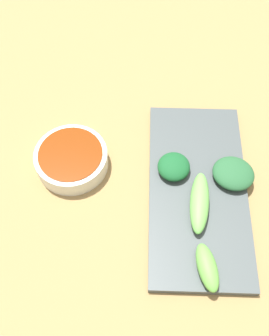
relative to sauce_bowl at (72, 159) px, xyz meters
The scene contains 7 objects.
tabletop 0.11m from the sauce_bowl, 11.36° to the right, with size 2.10×2.10×0.02m, color #987948.
sauce_bowl is the anchor object (origin of this frame).
serving_plate 0.20m from the sauce_bowl, 12.41° to the right, with size 0.14×0.30×0.01m, color #444C4C.
broccoli_leafy_0 0.24m from the sauce_bowl, ahead, with size 0.06×0.06×0.02m, color #265C33.
broccoli_stalk_1 0.26m from the sauce_bowl, 39.92° to the right, with size 0.03×0.07×0.02m, color #63AE44.
broccoli_stalk_2 0.20m from the sauce_bowl, 20.51° to the right, with size 0.03×0.10×0.02m, color #6ABB4F.
broccoli_leafy_3 0.16m from the sauce_bowl, ahead, with size 0.05×0.05×0.02m, color #175628.
Camera 1 is at (-0.00, -0.30, 0.55)m, focal length 42.64 mm.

